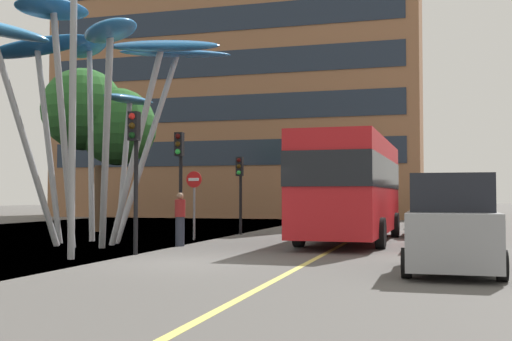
# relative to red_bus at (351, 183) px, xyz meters

# --- Properties ---
(ground) EXTENTS (120.00, 240.00, 0.10)m
(ground) POSITION_rel_red_bus_xyz_m (-3.67, -8.04, -2.12)
(ground) COLOR #54514F
(red_bus) EXTENTS (2.95, 9.82, 3.79)m
(red_bus) POSITION_rel_red_bus_xyz_m (0.00, 0.00, 0.00)
(red_bus) COLOR red
(red_bus) RESTS_ON ground
(leaf_sculpture) EXTENTS (9.29, 9.95, 7.67)m
(leaf_sculpture) POSITION_rel_red_bus_xyz_m (-7.88, -3.76, 4.00)
(leaf_sculpture) COLOR #9EA0A5
(leaf_sculpture) RESTS_ON ground
(traffic_light_kerb_near) EXTENTS (0.28, 0.42, 3.94)m
(traffic_light_kerb_near) POSITION_rel_red_bus_xyz_m (-5.11, -6.55, 0.77)
(traffic_light_kerb_near) COLOR black
(traffic_light_kerb_near) RESTS_ON ground
(traffic_light_kerb_far) EXTENTS (0.28, 0.42, 3.76)m
(traffic_light_kerb_far) POSITION_rel_red_bus_xyz_m (-5.45, -2.54, 0.65)
(traffic_light_kerb_far) COLOR black
(traffic_light_kerb_far) RESTS_ON ground
(traffic_light_island_mid) EXTENTS (0.28, 0.42, 3.24)m
(traffic_light_island_mid) POSITION_rel_red_bus_xyz_m (-5.02, 2.94, 0.29)
(traffic_light_island_mid) COLOR black
(traffic_light_island_mid) RESTS_ON ground
(car_parked_near) EXTENTS (1.97, 3.93, 2.09)m
(car_parked_near) POSITION_rel_red_bus_xyz_m (3.17, -8.28, -1.10)
(car_parked_near) COLOR gray
(car_parked_near) RESTS_ON ground
(car_parked_mid) EXTENTS (1.98, 3.80, 2.20)m
(car_parked_mid) POSITION_rel_red_bus_xyz_m (3.31, -1.79, -1.03)
(car_parked_mid) COLOR silver
(car_parked_mid) RESTS_ON ground
(car_parked_far) EXTENTS (1.93, 4.30, 2.26)m
(car_parked_far) POSITION_rel_red_bus_xyz_m (2.81, 4.55, -1.01)
(car_parked_far) COLOR maroon
(car_parked_far) RESTS_ON ground
(car_side_street) EXTENTS (2.05, 4.51, 2.17)m
(car_side_street) POSITION_rel_red_bus_xyz_m (2.85, 11.49, -1.05)
(car_side_street) COLOR maroon
(car_side_street) RESTS_ON ground
(car_far_side) EXTENTS (2.00, 4.29, 2.26)m
(car_far_side) POSITION_rel_red_bus_xyz_m (3.46, 18.84, -1.02)
(car_far_side) COLOR #2D5138
(car_far_side) RESTS_ON ground
(street_lamp) EXTENTS (1.89, 0.44, 8.83)m
(street_lamp) POSITION_rel_red_bus_xyz_m (-5.74, -8.05, 3.48)
(street_lamp) COLOR gray
(street_lamp) RESTS_ON ground
(tree_pavement_near) EXTENTS (5.07, 4.21, 7.38)m
(tree_pavement_near) POSITION_rel_red_bus_xyz_m (-11.89, 3.30, 3.09)
(tree_pavement_near) COLOR brown
(tree_pavement_near) RESTS_ON ground
(pedestrian) EXTENTS (0.34, 0.34, 1.72)m
(pedestrian) POSITION_rel_red_bus_xyz_m (-5.09, -3.35, -1.20)
(pedestrian) COLOR #2D3342
(pedestrian) RESTS_ON ground
(no_entry_sign) EXTENTS (0.60, 0.12, 2.52)m
(no_entry_sign) POSITION_rel_red_bus_xyz_m (-5.71, -0.53, -0.39)
(no_entry_sign) COLOR gray
(no_entry_sign) RESTS_ON ground
(backdrop_building) EXTENTS (27.83, 13.28, 22.46)m
(backdrop_building) POSITION_rel_red_bus_xyz_m (-11.98, 26.86, 9.17)
(backdrop_building) COLOR #8E6042
(backdrop_building) RESTS_ON ground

